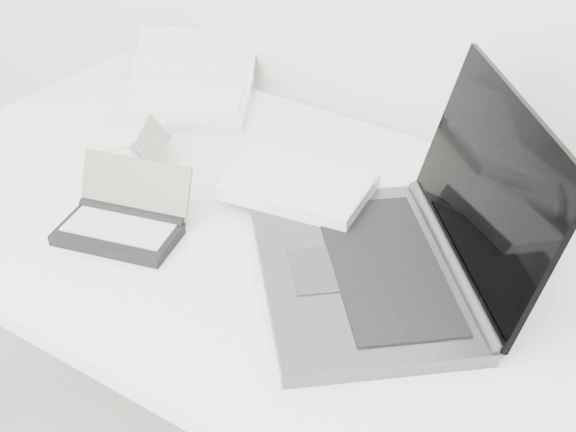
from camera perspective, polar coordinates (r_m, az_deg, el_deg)
The scene contains 5 objects.
desk at distance 1.32m, azimuth 2.05°, elevation -3.42°, with size 1.60×0.80×0.73m.
laptop_large at distance 1.23m, azimuth 6.32°, elevation -1.39°, with size 0.62×0.56×0.28m.
netbook_open_white at distance 1.73m, azimuth -7.20°, elevation 8.74°, with size 0.40×0.43×0.09m.
pda_silver at distance 1.51m, azimuth -10.96°, elevation 4.14°, with size 0.14×0.15×0.07m.
palmtop_charcoal at distance 1.33m, azimuth -11.64°, elevation -0.38°, with size 0.22×0.19×0.10m.
Camera 1 is at (0.54, 0.66, 1.49)m, focal length 50.00 mm.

